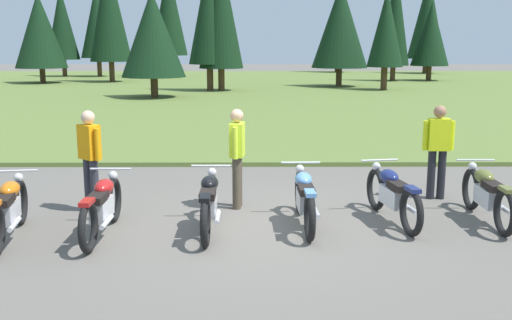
# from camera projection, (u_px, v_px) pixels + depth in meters

# --- Properties ---
(ground_plane) EXTENTS (140.00, 140.00, 0.00)m
(ground_plane) POSITION_uv_depth(u_px,v_px,m) (256.00, 225.00, 9.07)
(ground_plane) COLOR #605B54
(grass_moorland) EXTENTS (80.00, 44.00, 0.10)m
(grass_moorland) POSITION_uv_depth(u_px,v_px,m) (254.00, 89.00, 34.93)
(grass_moorland) COLOR #5B7033
(grass_moorland) RESTS_ON ground
(forest_treeline) EXTENTS (45.68, 28.46, 8.82)m
(forest_treeline) POSITION_uv_depth(u_px,v_px,m) (245.00, 19.00, 40.63)
(forest_treeline) COLOR #47331E
(forest_treeline) RESTS_ON ground
(motorcycle_orange) EXTENTS (0.66, 2.09, 0.88)m
(motorcycle_orange) POSITION_uv_depth(u_px,v_px,m) (9.00, 209.00, 8.38)
(motorcycle_orange) COLOR black
(motorcycle_orange) RESTS_ON ground
(motorcycle_red) EXTENTS (0.62, 2.10, 0.88)m
(motorcycle_red) POSITION_uv_depth(u_px,v_px,m) (102.00, 206.00, 8.51)
(motorcycle_red) COLOR black
(motorcycle_red) RESTS_ON ground
(motorcycle_black) EXTENTS (0.62, 2.10, 0.88)m
(motorcycle_black) POSITION_uv_depth(u_px,v_px,m) (209.00, 202.00, 8.74)
(motorcycle_black) COLOR black
(motorcycle_black) RESTS_ON ground
(motorcycle_sky_blue) EXTENTS (0.62, 2.10, 0.88)m
(motorcycle_sky_blue) POSITION_uv_depth(u_px,v_px,m) (304.00, 198.00, 8.98)
(motorcycle_sky_blue) COLOR black
(motorcycle_sky_blue) RESTS_ON ground
(motorcycle_navy) EXTENTS (0.67, 2.09, 0.88)m
(motorcycle_navy) POSITION_uv_depth(u_px,v_px,m) (392.00, 194.00, 9.19)
(motorcycle_navy) COLOR black
(motorcycle_navy) RESTS_ON ground
(motorcycle_olive) EXTENTS (0.62, 2.10, 0.88)m
(motorcycle_olive) POSITION_uv_depth(u_px,v_px,m) (487.00, 194.00, 9.19)
(motorcycle_olive) COLOR black
(motorcycle_olive) RESTS_ON ground
(rider_near_row_end) EXTENTS (0.43, 0.40, 1.67)m
(rider_near_row_end) POSITION_uv_depth(u_px,v_px,m) (90.00, 155.00, 9.67)
(rider_near_row_end) COLOR #2D2D38
(rider_near_row_end) RESTS_ON ground
(rider_checking_bike) EXTENTS (0.55, 0.23, 1.67)m
(rider_checking_bike) POSITION_uv_depth(u_px,v_px,m) (438.00, 146.00, 10.45)
(rider_checking_bike) COLOR black
(rider_checking_bike) RESTS_ON ground
(rider_in_hivis_vest) EXTENTS (0.26, 0.55, 1.67)m
(rider_in_hivis_vest) POSITION_uv_depth(u_px,v_px,m) (237.00, 152.00, 9.88)
(rider_in_hivis_vest) COLOR #4C4233
(rider_in_hivis_vest) RESTS_ON ground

